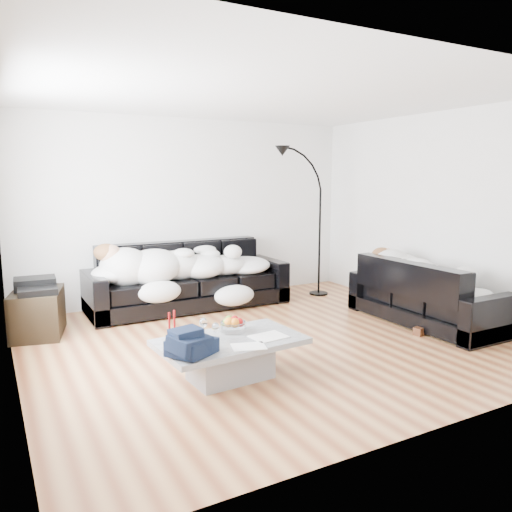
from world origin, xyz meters
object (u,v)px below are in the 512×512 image
wine_glass_c (216,332)px  shoes (423,327)px  candle_right (175,324)px  fruit_bowl (233,324)px  coffee_table (230,359)px  av_cabinet (38,313)px  sofa_right (426,292)px  wine_glass_a (203,328)px  wine_glass_b (195,335)px  sofa_back (189,276)px  stereo (36,285)px  candle_left (169,327)px  sleeper_right (427,273)px  sleeper_back (190,261)px  floor_lamp (320,231)px

wine_glass_c → shoes: size_ratio=0.35×
candle_right → fruit_bowl: bearing=-8.0°
coffee_table → av_cabinet: size_ratio=1.68×
sofa_right → shoes: bearing=129.8°
wine_glass_a → wine_glass_b: wine_glass_a is taller
candle_right → av_cabinet: size_ratio=0.33×
sofa_right → fruit_bowl: bearing=94.8°
candle_right → wine_glass_c: bearing=-39.6°
candle_right → av_cabinet: candle_right is taller
sofa_back → wine_glass_c: (-0.70, -2.48, 0.01)m
sofa_back → shoes: bearing=-49.2°
sofa_back → stereo: sofa_back is taller
wine_glass_c → av_cabinet: 2.49m
wine_glass_c → av_cabinet: (-1.24, 2.15, -0.19)m
candle_right → stereo: (-0.95, 1.91, 0.09)m
fruit_bowl → candle_left: 0.61m
sleeper_right → fruit_bowl: 2.75m
sofa_right → wine_glass_a: 3.06m
shoes → av_cabinet: size_ratio=0.60×
fruit_bowl → wine_glass_b: bearing=-160.5°
fruit_bowl → wine_glass_c: wine_glass_c is taller
coffee_table → av_cabinet: (-1.37, 2.17, 0.07)m
stereo → candle_right: bearing=-60.0°
sleeper_back → wine_glass_a: 2.42m
wine_glass_b → candle_right: size_ratio=0.61×
fruit_bowl → candle_right: candle_right is taller
coffee_table → av_cabinet: av_cabinet is taller
sofa_right → sleeper_right: size_ratio=1.17×
shoes → sofa_right: bearing=39.0°
candle_left → sleeper_back: bearing=64.9°
candle_right → floor_lamp: size_ratio=0.13×
candle_left → stereo: bearing=114.2°
sofa_right → fruit_bowl: size_ratio=8.17×
sofa_back → shoes: (2.00, -2.32, -0.39)m
sofa_back → av_cabinet: bearing=-170.4°
wine_glass_c → candle_right: 0.38m
sofa_back → wine_glass_b: 2.62m
wine_glass_c → fruit_bowl: bearing=33.2°
coffee_table → shoes: bearing=3.9°
shoes → stereo: bearing=152.3°
shoes → av_cabinet: bearing=152.3°
wine_glass_c → av_cabinet: size_ratio=0.21×
sofa_back → sleeper_back: size_ratio=1.18×
candle_left → av_cabinet: bearing=114.2°
wine_glass_c → av_cabinet: bearing=119.9°
sofa_back → candle_right: 2.45m
candle_right → sleeper_right: bearing=2.7°
wine_glass_b → wine_glass_c: 0.18m
fruit_bowl → floor_lamp: size_ratio=0.12×
candle_left → shoes: (3.06, -0.02, -0.44)m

